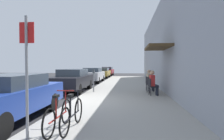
{
  "coord_description": "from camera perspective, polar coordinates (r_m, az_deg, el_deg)",
  "views": [
    {
      "loc": [
        2.57,
        -8.02,
        1.69
      ],
      "look_at": [
        1.33,
        4.44,
        1.35
      ],
      "focal_mm": 29.63,
      "sensor_mm": 36.0,
      "label": 1
    }
  ],
  "objects": [
    {
      "name": "cafe_chair_2",
      "position": [
        11.37,
        11.33,
        -3.86
      ],
      "size": [
        0.53,
        0.53,
        0.87
      ],
      "color": "black",
      "rests_on": "sidewalk_slab"
    },
    {
      "name": "building_facade",
      "position": [
        10.3,
        17.44,
        8.47
      ],
      "size": [
        1.4,
        32.0,
        5.89
      ],
      "color": "#999EA8",
      "rests_on": "ground_plane"
    },
    {
      "name": "parked_car_0",
      "position": [
        6.44,
        -29.41,
        -7.15
      ],
      "size": [
        1.8,
        4.4,
        1.4
      ],
      "color": "navy",
      "rests_on": "ground_plane"
    },
    {
      "name": "parked_car_1",
      "position": [
        12.06,
        -12.08,
        -2.97
      ],
      "size": [
        1.8,
        4.4,
        1.43
      ],
      "color": "black",
      "rests_on": "ground_plane"
    },
    {
      "name": "parked_car_4",
      "position": [
        29.63,
        -1.44,
        -0.31
      ],
      "size": [
        1.8,
        4.4,
        1.39
      ],
      "color": "maroon",
      "rests_on": "ground_plane"
    },
    {
      "name": "cafe_chair_1",
      "position": [
        10.68,
        11.71,
        -4.21
      ],
      "size": [
        0.55,
        0.55,
        0.87
      ],
      "color": "black",
      "rests_on": "sidewalk_slab"
    },
    {
      "name": "seated_patron_2",
      "position": [
        11.37,
        11.62,
        -2.89
      ],
      "size": [
        0.49,
        0.43,
        1.29
      ],
      "color": "#232838",
      "rests_on": "sidewalk_slab"
    },
    {
      "name": "cafe_chair_0",
      "position": [
        9.78,
        12.25,
        -4.74
      ],
      "size": [
        0.5,
        0.5,
        0.87
      ],
      "color": "black",
      "rests_on": "sidewalk_slab"
    },
    {
      "name": "ground_plane",
      "position": [
        8.59,
        -12.06,
        -9.83
      ],
      "size": [
        60.0,
        60.0,
        0.0
      ],
      "primitive_type": "plane",
      "color": "#2D2D30"
    },
    {
      "name": "parked_car_2",
      "position": [
        18.13,
        -6.01,
        -1.46
      ],
      "size": [
        1.8,
        4.4,
        1.41
      ],
      "color": "#B7B7BC",
      "rests_on": "ground_plane"
    },
    {
      "name": "street_sign",
      "position": [
        4.28,
        -24.82,
        0.76
      ],
      "size": [
        0.32,
        0.06,
        2.6
      ],
      "color": "gray",
      "rests_on": "sidewalk_slab"
    },
    {
      "name": "seated_patron_0",
      "position": [
        9.78,
        12.6,
        -3.61
      ],
      "size": [
        0.46,
        0.4,
        1.29
      ],
      "color": "#232838",
      "rests_on": "sidewalk_slab"
    },
    {
      "name": "bicycle_0",
      "position": [
        4.73,
        -16.12,
        -13.33
      ],
      "size": [
        0.46,
        1.71,
        0.9
      ],
      "color": "black",
      "rests_on": "sidewalk_slab"
    },
    {
      "name": "sidewalk_slab",
      "position": [
        10.15,
        3.82,
        -7.69
      ],
      "size": [
        4.5,
        32.0,
        0.12
      ],
      "primitive_type": "cube",
      "color": "#9E9B93",
      "rests_on": "ground_plane"
    },
    {
      "name": "bicycle_1",
      "position": [
        4.74,
        -12.08,
        -13.25
      ],
      "size": [
        0.46,
        1.71,
        0.9
      ],
      "color": "black",
      "rests_on": "sidewalk_slab"
    },
    {
      "name": "parking_meter",
      "position": [
        10.79,
        -5.69,
        -2.73
      ],
      "size": [
        0.12,
        0.1,
        1.32
      ],
      "color": "slate",
      "rests_on": "sidewalk_slab"
    },
    {
      "name": "parked_car_3",
      "position": [
        24.4,
        -2.98,
        -0.78
      ],
      "size": [
        1.8,
        4.4,
        1.32
      ],
      "color": "#A58433",
      "rests_on": "ground_plane"
    }
  ]
}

